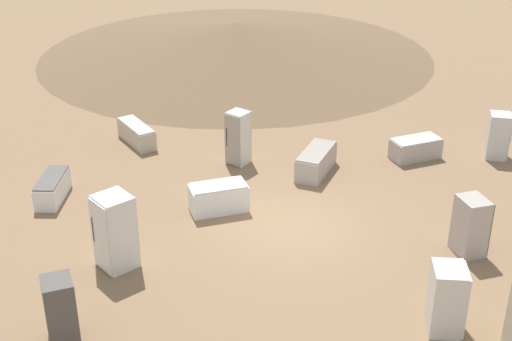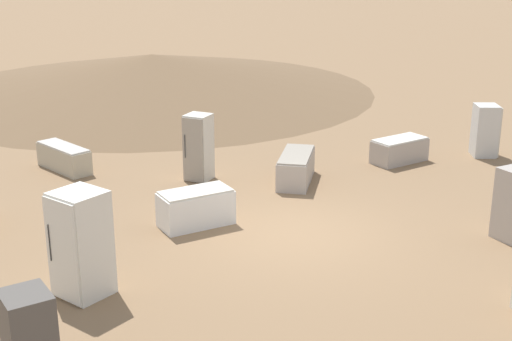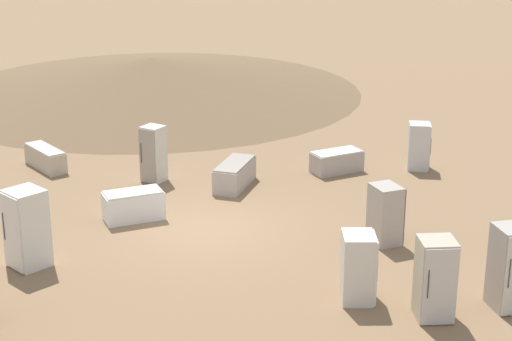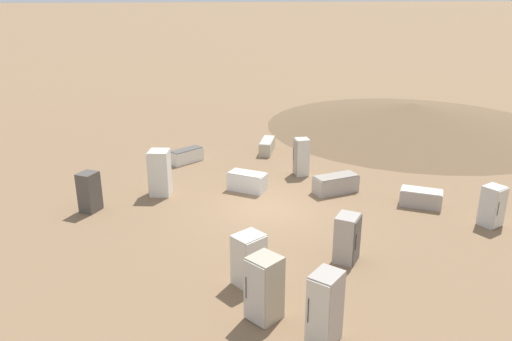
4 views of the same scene
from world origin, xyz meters
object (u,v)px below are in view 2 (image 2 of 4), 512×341
discarded_fridge_1 (296,168)px  discarded_fridge_12 (485,131)px  discarded_fridge_9 (399,150)px  discarded_fridge_3 (196,208)px  discarded_fridge_10 (81,244)px  discarded_fridge_8 (64,158)px  discarded_fridge_0 (198,147)px

discarded_fridge_1 → discarded_fridge_12: size_ratio=1.32×
discarded_fridge_9 → discarded_fridge_12: (-2.10, -1.34, 0.39)m
discarded_fridge_3 → discarded_fridge_9: bearing=101.4°
discarded_fridge_1 → discarded_fridge_10: (1.71, 6.73, 0.55)m
discarded_fridge_9 → discarded_fridge_10: size_ratio=0.90×
discarded_fridge_8 → discarded_fridge_10: (-4.16, 5.68, 0.58)m
discarded_fridge_1 → discarded_fridge_12: discarded_fridge_12 is taller
discarded_fridge_0 → discarded_fridge_8: bearing=12.2°
discarded_fridge_1 → discarded_fridge_9: size_ratio=1.15×
discarded_fridge_3 → discarded_fridge_10: size_ratio=0.89×
discarded_fridge_0 → discarded_fridge_1: 2.43m
discarded_fridge_0 → discarded_fridge_1: size_ratio=0.87×
discarded_fridge_10 → discarded_fridge_12: (-5.93, -10.56, -0.20)m
discarded_fridge_3 → discarded_fridge_9: 6.70m
discarded_fridge_9 → discarded_fridge_10: bearing=104.1°
discarded_fridge_1 → discarded_fridge_0: bearing=-173.8°
discarded_fridge_0 → discarded_fridge_9: bearing=-140.2°
discarded_fridge_0 → discarded_fridge_10: size_ratio=0.91×
discarded_fridge_0 → discarded_fridge_8: (3.56, 0.45, -0.50)m
discarded_fridge_1 → discarded_fridge_3: (1.17, 3.34, 0.02)m
discarded_fridge_10 → discarded_fridge_9: bearing=-94.4°
discarded_fridge_1 → discarded_fridge_8: discarded_fridge_1 is taller
discarded_fridge_10 → discarded_fridge_3: bearing=-80.7°
discarded_fridge_1 → discarded_fridge_8: 5.96m
discarded_fridge_0 → discarded_fridge_9: (-4.44, -3.09, -0.50)m
discarded_fridge_9 → discarded_fridge_10: (3.84, 9.22, 0.58)m
discarded_fridge_3 → discarded_fridge_9: (-3.30, -5.83, -0.06)m
discarded_fridge_10 → discarded_fridge_0: bearing=-66.2°
discarded_fridge_0 → discarded_fridge_12: discarded_fridge_0 is taller
discarded_fridge_8 → discarded_fridge_12: discarded_fridge_12 is taller
discarded_fridge_12 → discarded_fridge_0: bearing=-74.6°
discarded_fridge_9 → discarded_fridge_1: bearing=86.1°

